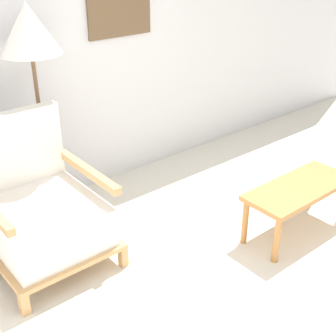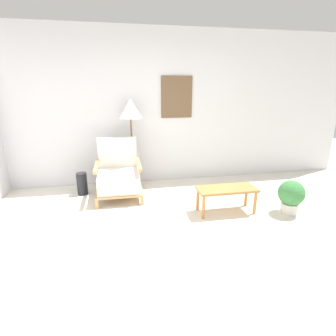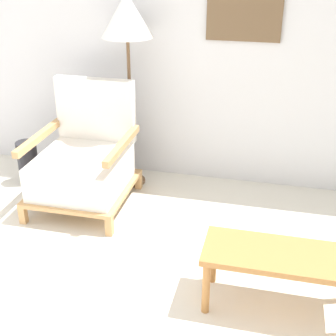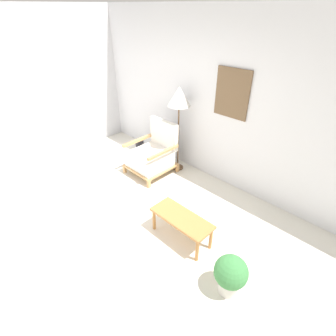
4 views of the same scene
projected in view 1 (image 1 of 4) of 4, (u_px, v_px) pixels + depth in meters
name	position (u px, v px, depth m)	size (l,w,h in m)	color
wall_back	(45.00, 23.00, 3.24)	(8.00, 0.09, 2.70)	silver
armchair	(41.00, 212.00, 2.95)	(0.72, 0.76, 0.92)	tan
floor_lamp	(29.00, 35.00, 2.91)	(0.39, 0.39, 1.54)	brown
coffee_table	(299.00, 193.00, 3.22)	(0.84, 0.35, 0.37)	#B2753D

